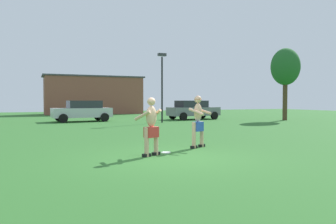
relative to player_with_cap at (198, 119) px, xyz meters
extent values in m
plane|color=#2D6628|center=(-1.62, -1.43, -0.98)|extent=(80.00, 80.00, 0.00)
cube|color=black|center=(0.20, 0.10, -0.93)|extent=(0.28, 0.21, 0.09)
cylinder|color=#E0AD89|center=(0.20, 0.10, -0.54)|extent=(0.13, 0.13, 0.87)
cube|color=black|center=(-0.20, -0.09, -0.93)|extent=(0.28, 0.21, 0.09)
cylinder|color=#E0AD89|center=(-0.20, -0.09, -0.54)|extent=(0.13, 0.13, 0.87)
cube|color=blue|center=(0.00, 0.01, -0.26)|extent=(0.42, 0.37, 0.31)
ellipsoid|color=#E0AD89|center=(0.00, 0.01, 0.21)|extent=(0.39, 0.34, 0.63)
cylinder|color=#E0AD89|center=(0.24, 0.01, 0.24)|extent=(0.26, 0.61, 0.21)
cylinder|color=#E0AD89|center=(-0.16, -0.18, 0.24)|extent=(0.33, 0.58, 0.25)
sphere|color=#E0AD89|center=(0.00, 0.01, 0.66)|extent=(0.24, 0.24, 0.24)
cone|color=red|center=(0.00, 0.01, 0.72)|extent=(0.34, 0.34, 0.13)
cube|color=black|center=(-2.19, -1.03, -0.93)|extent=(0.28, 0.21, 0.09)
cylinder|color=#E0AD89|center=(-2.19, -1.03, -0.56)|extent=(0.13, 0.13, 0.84)
cube|color=black|center=(-1.84, -0.86, -0.93)|extent=(0.28, 0.21, 0.09)
cylinder|color=#E0AD89|center=(-1.84, -0.86, -0.56)|extent=(0.13, 0.13, 0.84)
cube|color=red|center=(-2.02, -0.94, -0.29)|extent=(0.46, 0.39, 0.30)
ellipsoid|color=#E0AD89|center=(-2.02, -0.94, 0.16)|extent=(0.44, 0.36, 0.60)
cylinder|color=#E0AD89|center=(-2.28, -0.96, 0.19)|extent=(0.37, 0.52, 0.32)
cylinder|color=#E0AD89|center=(-1.83, -0.75, 0.19)|extent=(0.27, 0.54, 0.38)
sphere|color=#E0AD89|center=(-2.02, -0.94, 0.59)|extent=(0.23, 0.23, 0.23)
cylinder|color=white|center=(-1.42, -0.61, -0.96)|extent=(0.29, 0.29, 0.03)
cube|color=silver|center=(-1.61, 15.60, -0.31)|extent=(4.42, 2.12, 0.70)
cube|color=#282D33|center=(-1.41, 15.61, 0.32)|extent=(2.52, 1.76, 0.56)
cylinder|color=black|center=(-3.04, 14.58, -0.66)|extent=(0.65, 0.27, 0.64)
cylinder|color=black|center=(-3.18, 16.38, -0.66)|extent=(0.65, 0.27, 0.64)
cylinder|color=black|center=(-0.04, 14.81, -0.66)|extent=(0.65, 0.27, 0.64)
cylinder|color=black|center=(-0.17, 16.61, -0.66)|extent=(0.65, 0.27, 0.64)
cube|color=slate|center=(7.48, 14.85, -0.31)|extent=(4.43, 2.13, 0.70)
cube|color=#282D33|center=(7.28, 14.83, 0.32)|extent=(2.53, 1.77, 0.56)
cylinder|color=black|center=(8.91, 15.86, -0.66)|extent=(0.66, 0.27, 0.64)
cylinder|color=black|center=(9.05, 14.07, -0.66)|extent=(0.66, 0.27, 0.64)
cylinder|color=black|center=(5.91, 15.63, -0.66)|extent=(0.66, 0.27, 0.64)
cylinder|color=black|center=(6.05, 13.83, -0.66)|extent=(0.66, 0.27, 0.64)
cylinder|color=black|center=(3.53, 12.07, 1.38)|extent=(0.12, 0.12, 4.70)
cube|color=#333338|center=(3.53, 12.07, 3.88)|extent=(0.60, 0.24, 0.20)
cube|color=brown|center=(1.75, 29.33, 1.16)|extent=(10.97, 4.00, 4.27)
cube|color=#3F3F44|center=(1.75, 29.33, 3.37)|extent=(11.41, 4.16, 0.16)
cylinder|color=#4C3823|center=(13.69, 10.88, 0.65)|extent=(0.36, 0.36, 3.26)
ellipsoid|color=#236028|center=(13.69, 10.88, 3.32)|extent=(2.29, 2.29, 2.95)
camera|label=1|loc=(-5.21, -9.76, 0.62)|focal=35.11mm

